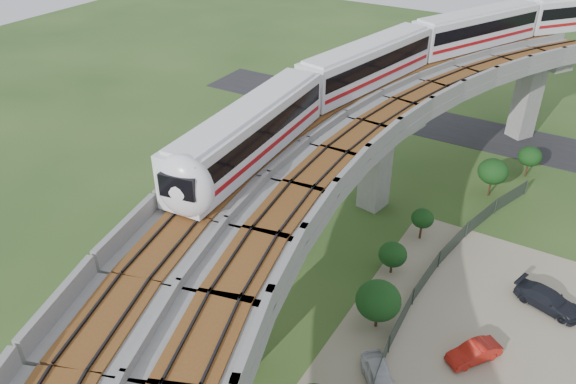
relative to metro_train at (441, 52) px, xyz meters
name	(u,v)px	position (x,y,z in m)	size (l,w,h in m)	color
ground	(306,265)	(-3.04, -17.71, -12.31)	(160.00, 160.00, 0.00)	#294A1D
dirt_lot	(484,355)	(10.96, -19.71, -12.29)	(18.00, 26.00, 0.04)	gray
asphalt_road	(433,123)	(-3.04, 12.29, -12.29)	(60.00, 8.00, 0.03)	#232326
viaduct	(360,176)	(0.80, -17.71, -3.26)	(19.58, 73.98, 11.40)	#99968E
metro_train	(441,52)	(0.00, 0.00, 0.00)	(21.78, 58.49, 3.64)	white
fence	(431,303)	(6.72, -17.71, -11.56)	(3.87, 38.73, 1.50)	#2D382D
tree_0	(530,156)	(8.56, 5.02, -10.10)	(2.20, 2.20, 3.15)	#382314
tree_1	(493,171)	(6.36, -0.33, -9.78)	(2.69, 2.69, 3.67)	#382314
tree_2	(423,218)	(3.23, -9.93, -10.34)	(1.81, 1.81, 2.75)	#382314
tree_3	(393,254)	(2.84, -15.21, -10.59)	(2.12, 2.12, 2.62)	#382314
tree_4	(378,300)	(4.08, -20.94, -10.00)	(2.98, 2.98, 3.58)	#382314
car_white	(380,377)	(6.17, -25.30, -11.61)	(1.55, 3.86, 1.32)	silver
car_red	(474,352)	(10.41, -20.47, -11.68)	(1.24, 3.56, 1.17)	#A7180F
car_dark	(548,300)	(13.52, -13.15, -11.61)	(1.84, 4.53, 1.31)	black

